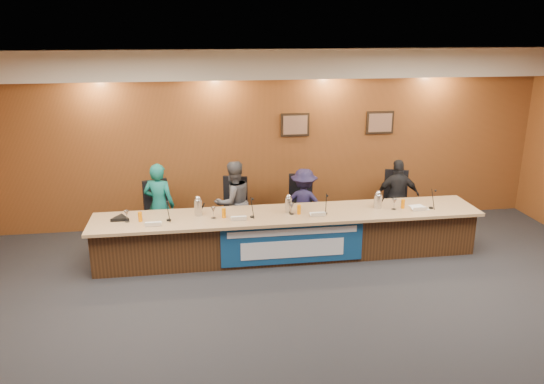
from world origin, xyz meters
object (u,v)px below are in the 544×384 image
Objects in this scene: panelist_a at (159,205)px; carafe_left at (198,208)px; carafe_right at (378,201)px; banner at (293,244)px; panelist_c at (304,204)px; office_chair_c at (302,209)px; panelist_d at (397,196)px; office_chair_b at (233,213)px; speakerphone at (120,218)px; carafe_mid at (288,205)px; dais_body at (288,236)px; panelist_b at (233,202)px; office_chair_d at (394,205)px; office_chair_a at (160,217)px.

carafe_left is (0.64, -0.68, 0.16)m from panelist_a.
carafe_left reaches higher than carafe_right.
panelist_a reaches higher than banner.
panelist_c reaches higher than office_chair_c.
office_chair_b is (-2.91, 0.10, -0.19)m from panelist_d.
office_chair_c is at bearing 15.12° from speakerphone.
panelist_a reaches higher than carafe_mid.
speakerphone is at bearing 178.99° from carafe_mid.
banner is 1.32m from office_chair_c.
dais_body is 23.62× the size of carafe_left.
panelist_b is 2.92m from office_chair_d.
panelist_d reaches higher than carafe_mid.
office_chair_a is at bearing 5.84° from panelist_d.
banner is 1.25m from panelist_c.
dais_body is 24.81× the size of carafe_mid.
carafe_mid is at bearing -136.29° from office_chair_d.
speakerphone reaches higher than office_chair_d.
office_chair_a is 1.50× the size of speakerphone.
office_chair_b is 2.16× the size of carafe_right.
panelist_d is 5.54× the size of carafe_mid.
office_chair_c is (-1.69, 0.10, -0.19)m from panelist_d.
banner is 4.58× the size of office_chair_c.
dais_body is 2.20m from panelist_a.
panelist_a is 2.46m from office_chair_c.
carafe_left is 1.18m from speakerphone.
carafe_left is at bearing -145.81° from office_chair_d.
speakerphone is at bearing 31.78° from panelist_c.
banner is at bearing -51.73° from office_chair_a.
office_chair_d is 1.14m from carafe_right.
panelist_a is 1.15× the size of panelist_c.
carafe_mid is (-2.10, -0.85, 0.39)m from office_chair_d.
banner is 4.58× the size of office_chair_d.
panelist_d is 5.28× the size of carafe_left.
dais_body is 0.42m from banner.
panelist_a reaches higher than office_chair_a.
panelist_b is 2.96× the size of office_chair_c.
panelist_d reaches higher than carafe_left.
dais_body is at bearing 79.51° from panelist_c.
panelist_c reaches higher than carafe_mid.
office_chair_a is 1.08m from carafe_left.
office_chair_d is 3.62m from carafe_left.
banner is 6.88× the size of speakerphone.
dais_body is 4.83× the size of panelist_c.
panelist_a is 1.23m from panelist_b.
carafe_mid is (-2.10, -0.75, 0.20)m from panelist_d.
speakerphone is at bearing 15.82° from panelist_d.
panelist_d is 2.79× the size of office_chair_d.
office_chair_a is at bearing 56.27° from speakerphone.
carafe_left is 1.05× the size of carafe_mid.
dais_body is 12.50× the size of office_chair_c.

